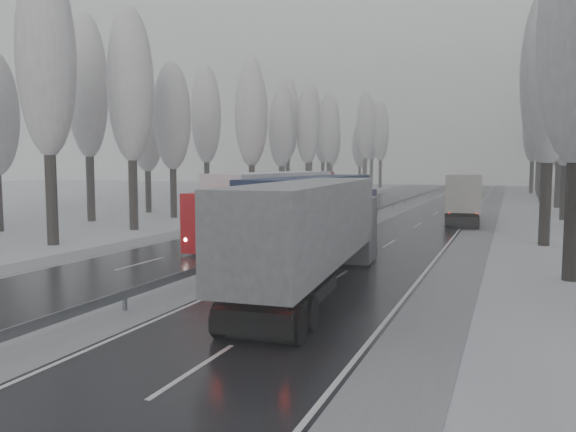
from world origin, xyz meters
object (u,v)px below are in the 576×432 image
Objects in this scene: box_truck_distant at (459,191)px; truck_red_white at (268,201)px; truck_cream_box at (461,193)px; truck_blue_box at (320,209)px; truck_grey_tarp at (316,227)px; truck_red_red at (294,191)px.

truck_red_white is at bearing -91.94° from box_truck_distant.
truck_blue_box is at bearing -110.76° from truck_cream_box.
truck_grey_tarp is at bearing -82.73° from box_truck_distant.
box_truck_distant is at bearing 83.66° from truck_red_white.
truck_blue_box is 1.02× the size of truck_red_red.
truck_grey_tarp is at bearing -55.91° from truck_red_white.
truck_red_red is at bearing -102.38° from box_truck_distant.
box_truck_distant is (0.25, 63.03, -1.33)m from truck_grey_tarp.
truck_cream_box is (5.91, 22.57, -0.07)m from truck_blue_box.
truck_blue_box reaches higher than truck_cream_box.
truck_red_white is (-11.05, -18.21, 0.14)m from truck_cream_box.
truck_cream_box is 15.37m from truck_red_red.
truck_blue_box is 23.34m from truck_cream_box.
truck_blue_box is 6.74m from truck_red_white.
box_truck_distant is 50.40m from truck_red_white.
truck_red_red is at bearing -176.08° from truck_cream_box.
truck_grey_tarp reaches higher than truck_blue_box.
truck_grey_tarp is 1.03× the size of truck_cream_box.
box_truck_distant is at bearing 87.58° from truck_blue_box.
truck_red_red reaches higher than box_truck_distant.
truck_grey_tarp is 9.41m from truck_blue_box.
truck_red_white reaches higher than truck_red_red.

